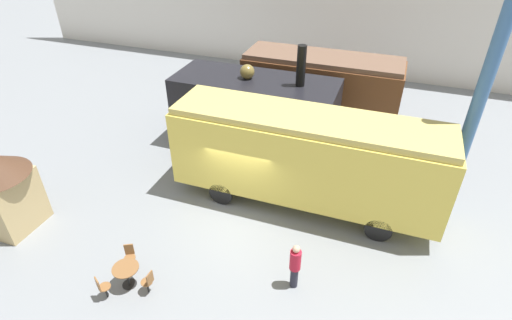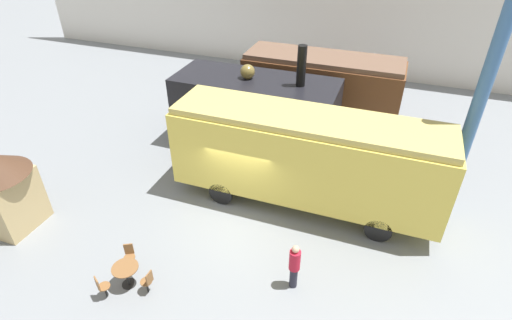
{
  "view_description": "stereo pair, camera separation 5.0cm",
  "coord_description": "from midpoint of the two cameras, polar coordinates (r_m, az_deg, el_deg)",
  "views": [
    {
      "loc": [
        4.58,
        -10.93,
        10.07
      ],
      "look_at": [
        0.29,
        1.0,
        1.6
      ],
      "focal_mm": 28.0,
      "sensor_mm": 36.0,
      "label": 1
    },
    {
      "loc": [
        4.63,
        -10.91,
        10.07
      ],
      "look_at": [
        0.29,
        1.0,
        1.6
      ],
      "focal_mm": 28.0,
      "sensor_mm": 36.0,
      "label": 2
    }
  ],
  "objects": [
    {
      "name": "ground_plane",
      "position": [
        15.55,
        -2.37,
        -6.64
      ],
      "size": [
        80.0,
        80.0,
        0.0
      ],
      "primitive_type": "plane",
      "color": "gray"
    },
    {
      "name": "backdrop_wall",
      "position": [
        27.11,
        10.29,
        21.4
      ],
      "size": [
        44.0,
        0.15,
        9.0
      ],
      "color": "silver",
      "rests_on": "ground_plane"
    },
    {
      "name": "passenger_coach_wooden",
      "position": [
        20.95,
        9.24,
        10.73
      ],
      "size": [
        7.84,
        2.65,
        3.48
      ],
      "color": "brown",
      "rests_on": "ground_plane"
    },
    {
      "name": "steam_locomotive",
      "position": [
        18.37,
        -0.18,
        7.76
      ],
      "size": [
        7.35,
        2.89,
        5.03
      ],
      "color": "black",
      "rests_on": "ground_plane"
    },
    {
      "name": "passenger_coach_vintage",
      "position": [
        14.59,
        7.04,
        0.67
      ],
      "size": [
        9.83,
        2.46,
        3.77
      ],
      "color": "#E0C64C",
      "rests_on": "ground_plane"
    },
    {
      "name": "cafe_table_near",
      "position": [
        13.1,
        -18.14,
        -14.94
      ],
      "size": [
        0.8,
        0.8,
        0.76
      ],
      "color": "black",
      "rests_on": "ground_plane"
    },
    {
      "name": "cafe_chair_0",
      "position": [
        13.06,
        -21.29,
        -16.48
      ],
      "size": [
        0.39,
        0.4,
        0.87
      ],
      "rotation": [
        0.0,
        0.0,
        7.3
      ],
      "color": "black",
      "rests_on": "ground_plane"
    },
    {
      "name": "cafe_chair_1",
      "position": [
        12.78,
        -15.24,
        -16.34
      ],
      "size": [
        0.36,
        0.36,
        0.87
      ],
      "rotation": [
        0.0,
        0.0,
        9.39
      ],
      "color": "black",
      "rests_on": "ground_plane"
    },
    {
      "name": "cafe_chair_2",
      "position": [
        13.67,
        -17.71,
        -12.73
      ],
      "size": [
        0.39,
        0.4,
        0.87
      ],
      "rotation": [
        0.0,
        0.0,
        11.49
      ],
      "color": "black",
      "rests_on": "ground_plane"
    },
    {
      "name": "visitor_person",
      "position": [
        12.28,
        5.47,
        -14.68
      ],
      "size": [
        0.34,
        0.34,
        1.69
      ],
      "color": "#262633",
      "rests_on": "ground_plane"
    },
    {
      "name": "ticket_kiosk",
      "position": [
        16.34,
        -32.79,
        -3.3
      ],
      "size": [
        2.34,
        2.34,
        3.0
      ],
      "color": "tan",
      "rests_on": "ground_plane"
    },
    {
      "name": "support_pillar",
      "position": [
        15.08,
        28.64,
        5.69
      ],
      "size": [
        0.44,
        0.44,
        8.0
      ],
      "color": "#386093",
      "rests_on": "ground_plane"
    }
  ]
}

